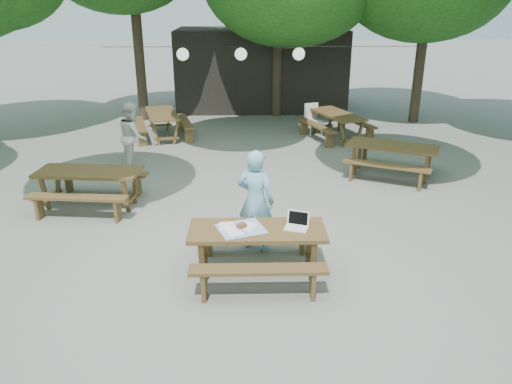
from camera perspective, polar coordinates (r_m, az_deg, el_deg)
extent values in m
plane|color=slate|center=(9.07, -0.46, -4.04)|extent=(80.00, 80.00, 0.00)
cube|color=black|center=(18.85, 0.55, 13.93)|extent=(6.00, 3.00, 2.80)
cube|color=#4C341B|center=(7.30, 0.13, -4.44)|extent=(2.00, 0.80, 0.06)
cube|color=#4C341B|center=(6.86, 0.27, -8.85)|extent=(1.90, 0.28, 0.05)
cube|color=#4C341B|center=(8.00, 0.01, -4.13)|extent=(1.90, 0.28, 0.05)
cube|color=#4C341B|center=(7.47, 0.13, -7.02)|extent=(1.70, 0.70, 0.69)
cube|color=#4C341B|center=(10.23, -18.61, 2.19)|extent=(2.07, 1.00, 0.06)
cube|color=#4C341B|center=(9.77, -19.83, -0.58)|extent=(1.92, 0.47, 0.05)
cube|color=#4C341B|center=(10.88, -17.17, 2.00)|extent=(1.92, 0.47, 0.05)
cube|color=#4C341B|center=(10.35, -18.36, 0.23)|extent=(1.76, 0.87, 0.69)
cube|color=#4C341B|center=(11.81, 15.36, 5.09)|extent=(2.15, 1.59, 0.06)
cube|color=#4C341B|center=(11.27, 14.66, 2.94)|extent=(1.83, 1.07, 0.05)
cube|color=#4C341B|center=(12.50, 15.75, 4.66)|extent=(1.83, 1.07, 0.05)
cube|color=#4C341B|center=(11.92, 15.19, 3.36)|extent=(1.84, 1.37, 0.69)
cube|color=#4C341B|center=(14.88, -10.73, 8.82)|extent=(1.29, 2.14, 0.06)
cube|color=#4C341B|center=(15.02, -8.17, 8.03)|extent=(0.76, 1.91, 0.05)
cube|color=#4C341B|center=(14.90, -13.16, 7.57)|extent=(0.76, 1.91, 0.05)
cube|color=#4C341B|center=(14.97, -10.63, 7.42)|extent=(1.11, 1.82, 0.69)
cube|color=#4C341B|center=(14.72, 9.24, 8.77)|extent=(1.47, 2.15, 0.06)
cube|color=#4C341B|center=(15.13, 11.30, 7.93)|extent=(0.94, 1.87, 0.05)
cube|color=#4C341B|center=(14.46, 6.95, 7.56)|extent=(0.94, 1.87, 0.05)
cube|color=#4C341B|center=(14.81, 9.15, 7.36)|extent=(1.26, 1.84, 0.69)
imported|color=#78B4DB|center=(8.02, -0.04, -0.98)|extent=(0.73, 0.62, 1.69)
imported|color=white|center=(12.22, -13.85, 6.22)|extent=(0.77, 0.90, 1.62)
cube|color=white|center=(15.21, 6.61, 8.08)|extent=(0.56, 0.56, 0.04)
cube|color=white|center=(15.33, 6.31, 9.19)|extent=(0.43, 0.18, 0.48)
cube|color=white|center=(15.26, 6.58, 7.31)|extent=(0.53, 0.53, 0.38)
cube|color=white|center=(7.31, 4.62, -4.15)|extent=(0.39, 0.33, 0.02)
cube|color=white|center=(7.36, 4.86, -2.96)|extent=(0.33, 0.17, 0.23)
cube|color=black|center=(7.35, 4.85, -2.99)|extent=(0.28, 0.13, 0.19)
cube|color=#3D72D0|center=(7.29, -1.72, -4.21)|extent=(0.80, 0.74, 0.01)
cube|color=white|center=(7.20, -2.56, -4.53)|extent=(0.32, 0.36, 0.00)
cube|color=white|center=(7.33, -0.94, -3.96)|extent=(0.30, 0.35, 0.00)
cube|color=white|center=(7.35, -3.37, -3.90)|extent=(0.24, 0.32, 0.00)
cube|color=brown|center=(7.29, -1.65, -3.85)|extent=(0.16, 0.15, 0.06)
cylinder|color=black|center=(14.25, 1.19, 16.28)|extent=(9.00, 0.02, 0.02)
sphere|color=white|center=(14.35, -8.37, 15.31)|extent=(0.34, 0.34, 0.34)
sphere|color=white|center=(14.26, -1.74, 15.47)|extent=(0.34, 0.34, 0.34)
sphere|color=white|center=(14.34, 4.91, 15.44)|extent=(0.34, 0.34, 0.34)
cylinder|color=#2D2319|center=(17.07, -13.31, 16.22)|extent=(0.32, 0.32, 4.96)
cylinder|color=#2D2319|center=(17.30, 2.45, 15.80)|extent=(0.32, 0.32, 4.35)
cylinder|color=#2D2319|center=(17.19, 18.41, 15.42)|extent=(0.32, 0.32, 4.76)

